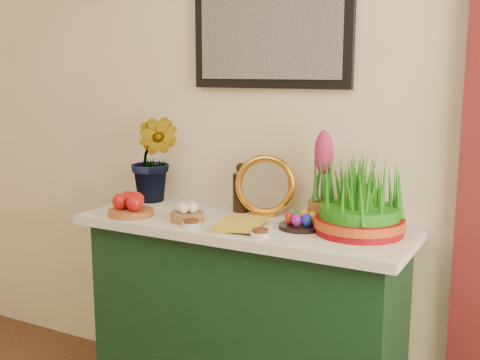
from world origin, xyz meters
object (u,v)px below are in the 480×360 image
object	(u,v)px
sideboard	(245,325)
book	(219,222)
hyacinth_green	(154,145)
mirror	(265,186)
wheatgrass_sabzeh	(360,201)

from	to	relation	value
sideboard	book	size ratio (longest dim) A/B	5.58
hyacinth_green	mirror	xyz separation A→B (m)	(0.58, 0.01, -0.15)
mirror	wheatgrass_sabzeh	distance (m)	0.46
hyacinth_green	wheatgrass_sabzeh	size ratio (longest dim) A/B	1.56
hyacinth_green	book	size ratio (longest dim) A/B	2.34
sideboard	wheatgrass_sabzeh	bearing A→B (deg)	3.60
hyacinth_green	wheatgrass_sabzeh	xyz separation A→B (m)	(1.03, -0.09, -0.15)
sideboard	mirror	distance (m)	0.61
sideboard	wheatgrass_sabzeh	size ratio (longest dim) A/B	3.72
hyacinth_green	sideboard	bearing A→B (deg)	-26.20
hyacinth_green	book	xyz separation A→B (m)	(0.50, -0.25, -0.26)
sideboard	mirror	xyz separation A→B (m)	(0.03, 0.13, 0.59)
sideboard	hyacinth_green	bearing A→B (deg)	167.66
hyacinth_green	book	world-z (taller)	hyacinth_green
mirror	hyacinth_green	bearing A→B (deg)	-179.47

